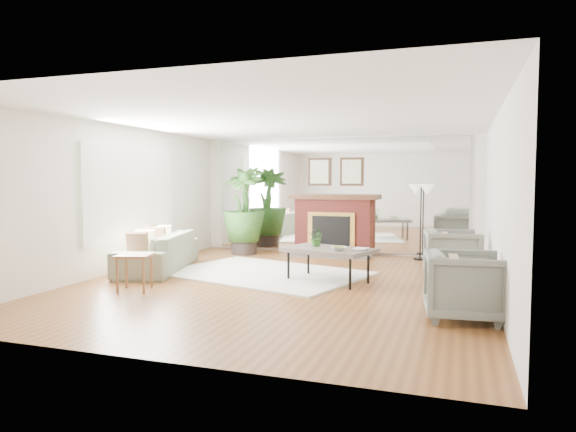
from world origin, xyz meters
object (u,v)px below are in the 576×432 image
(fireplace, at_px, (333,223))
(armchair_front, at_px, (465,286))
(floor_lamp, at_px, (421,195))
(sofa, at_px, (158,252))
(potted_ficus, at_px, (244,208))
(coffee_table, at_px, (328,251))
(side_table, at_px, (134,260))
(armchair_back, at_px, (452,253))

(fireplace, height_order, armchair_front, fireplace)
(floor_lamp, bearing_deg, armchair_front, -79.55)
(armchair_front, height_order, floor_lamp, floor_lamp)
(sofa, distance_m, potted_ficus, 2.48)
(armchair_front, bearing_deg, fireplace, 23.36)
(armchair_front, bearing_deg, coffee_table, 44.72)
(potted_ficus, relative_size, floor_lamp, 1.24)
(side_table, distance_m, floor_lamp, 5.64)
(fireplace, bearing_deg, floor_lamp, -5.05)
(armchair_back, bearing_deg, fireplace, 43.81)
(potted_ficus, xyz_separation_m, floor_lamp, (3.63, 0.36, 0.28))
(armchair_front, bearing_deg, armchair_back, -2.96)
(coffee_table, height_order, sofa, sofa)
(sofa, xyz_separation_m, side_table, (0.62, -1.56, 0.12))
(coffee_table, relative_size, sofa, 0.67)
(coffee_table, distance_m, potted_ficus, 3.46)
(armchair_back, distance_m, potted_ficus, 4.51)
(armchair_front, bearing_deg, side_table, 81.99)
(potted_ficus, bearing_deg, armchair_front, -41.92)
(armchair_back, xyz_separation_m, potted_ficus, (-4.25, 1.36, 0.60))
(armchair_front, distance_m, side_table, 4.43)
(sofa, bearing_deg, side_table, 7.40)
(sofa, height_order, potted_ficus, potted_ficus)
(armchair_back, bearing_deg, armchair_front, 175.27)
(sofa, distance_m, armchair_back, 4.97)
(coffee_table, xyz_separation_m, sofa, (-3.07, 0.08, -0.16))
(side_table, distance_m, potted_ficus, 3.91)
(armchair_front, xyz_separation_m, side_table, (-4.43, 0.10, 0.05))
(side_table, bearing_deg, coffee_table, 31.15)
(floor_lamp, bearing_deg, armchair_back, -69.91)
(floor_lamp, bearing_deg, sofa, -147.86)
(side_table, bearing_deg, fireplace, 67.39)
(armchair_front, relative_size, floor_lamp, 0.57)
(sofa, distance_m, side_table, 1.69)
(side_table, bearing_deg, armchair_back, 30.54)
(coffee_table, bearing_deg, floor_lamp, 66.77)
(coffee_table, bearing_deg, sofa, 178.44)
(coffee_table, height_order, side_table, coffee_table)
(coffee_table, distance_m, side_table, 2.86)
(sofa, height_order, armchair_back, armchair_back)
(sofa, height_order, side_table, sofa)
(coffee_table, relative_size, armchair_back, 1.75)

